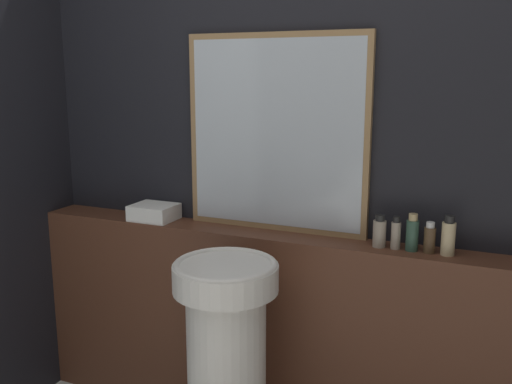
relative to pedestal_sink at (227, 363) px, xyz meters
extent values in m
cube|color=black|center=(0.01, 0.50, 0.76)|extent=(8.00, 0.06, 2.50)
cube|color=#512D1E|center=(0.01, 0.38, -0.03)|extent=(2.28, 0.19, 0.91)
cylinder|color=silver|center=(0.00, 0.00, 0.35)|extent=(0.40, 0.40, 0.10)
torus|color=silver|center=(0.00, 0.00, 0.40)|extent=(0.39, 0.39, 0.02)
cube|color=#937047|center=(0.02, 0.45, 0.84)|extent=(0.82, 0.03, 0.84)
cube|color=#B2BCC6|center=(0.02, 0.44, 0.84)|extent=(0.77, 0.02, 0.79)
cube|color=white|center=(-0.56, 0.38, 0.46)|extent=(0.20, 0.17, 0.07)
cylinder|color=gray|center=(0.49, 0.38, 0.48)|extent=(0.05, 0.05, 0.11)
cylinder|color=black|center=(0.49, 0.38, 0.54)|extent=(0.04, 0.04, 0.02)
cylinder|color=gray|center=(0.56, 0.38, 0.48)|extent=(0.04, 0.04, 0.11)
cylinder|color=black|center=(0.56, 0.38, 0.54)|extent=(0.03, 0.03, 0.02)
cylinder|color=#2D4C3D|center=(0.62, 0.38, 0.48)|extent=(0.05, 0.05, 0.12)
cylinder|color=tan|center=(0.62, 0.38, 0.56)|extent=(0.03, 0.03, 0.03)
cylinder|color=#4C3823|center=(0.68, 0.38, 0.47)|extent=(0.04, 0.04, 0.10)
cylinder|color=silver|center=(0.68, 0.38, 0.53)|extent=(0.03, 0.03, 0.02)
cylinder|color=#C6B284|center=(0.75, 0.38, 0.49)|extent=(0.05, 0.05, 0.13)
cylinder|color=black|center=(0.75, 0.38, 0.56)|extent=(0.04, 0.04, 0.03)
camera|label=1|loc=(0.92, -1.80, 1.10)|focal=40.00mm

